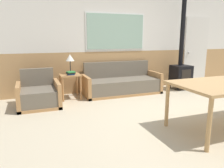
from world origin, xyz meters
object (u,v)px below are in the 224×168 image
armchair (39,95)px  table_lamp (70,59)px  side_table (70,79)px  couch (122,84)px  wood_stove (181,68)px

armchair → table_lamp: bearing=24.5°
side_table → couch: bearing=1.1°
armchair → couch: bearing=5.2°
armchair → wood_stove: wood_stove is taller
couch → table_lamp: (-1.31, 0.06, 0.70)m
side_table → wood_stove: bearing=-1.9°
side_table → wood_stove: size_ratio=0.23×
couch → wood_stove: wood_stove is taller
armchair → table_lamp: (0.77, 0.44, 0.71)m
side_table → wood_stove: 3.11m
couch → armchair: bearing=-169.6°
armchair → wood_stove: (3.85, 0.25, 0.37)m
couch → side_table: size_ratio=3.40×
side_table → table_lamp: table_lamp is taller
armchair → side_table: armchair is taller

